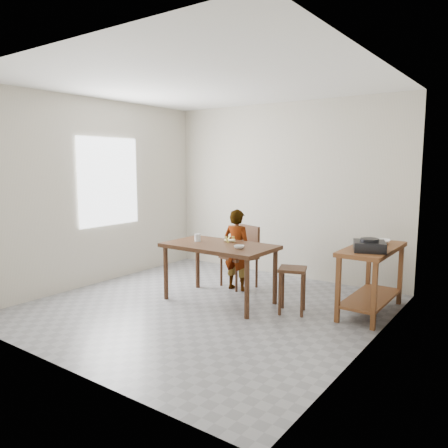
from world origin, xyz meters
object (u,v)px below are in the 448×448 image
Objects in this scene: stool at (292,290)px; dining_table at (219,273)px; prep_counter at (371,280)px; child at (237,250)px; dining_chair at (239,257)px.

dining_table is at bearing -170.87° from stool.
prep_counter is 1.85m from child.
child is 2.08× the size of stool.
prep_counter reaches higher than dining_table.
prep_counter is 1.90m from dining_chair.
stool is (1.14, -0.56, -0.16)m from dining_chair.
dining_chair reaches higher than dining_table.
prep_counter is at bearing 18.33° from dining_chair.
child is at bearing 158.59° from stool.
dining_chair is 1.28m from stool.
dining_table is 0.98m from stool.
dining_table is at bearing -57.46° from dining_chair.
prep_counter is at bearing 22.15° from dining_table.
dining_chair reaches higher than prep_counter.
dining_table is 1.22× the size of child.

